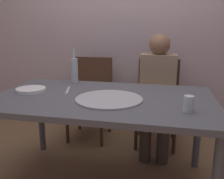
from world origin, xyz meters
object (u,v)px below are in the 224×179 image
at_px(wine_bottle, 75,70).
at_px(chair_left, 91,92).
at_px(table_knife, 68,90).
at_px(guest_in_sweater, 157,88).
at_px(chair_right, 157,96).
at_px(dining_table, 102,105).
at_px(pizza_tray, 109,99).
at_px(tumbler_far, 189,104).
at_px(plate_stack, 31,90).

relative_size(wine_bottle, chair_left, 0.35).
height_order(table_knife, guest_in_sweater, guest_in_sweater).
height_order(table_knife, chair_right, chair_right).
relative_size(dining_table, table_knife, 7.40).
relative_size(pizza_tray, tumbler_far, 4.82).
bearing_deg(guest_in_sweater, chair_left, -11.47).
height_order(chair_left, guest_in_sweater, guest_in_sweater).
bearing_deg(table_knife, pizza_tray, 48.10).
height_order(pizza_tray, table_knife, pizza_tray).
height_order(table_knife, chair_left, chair_left).
relative_size(plate_stack, table_knife, 1.05).
distance_m(table_knife, guest_in_sweater, 0.94).
xyz_separation_m(plate_stack, chair_left, (0.23, 0.86, -0.23)).
bearing_deg(chair_right, plate_stack, 41.61).
relative_size(dining_table, tumbler_far, 16.51).
xyz_separation_m(tumbler_far, guest_in_sweater, (-0.22, 0.95, -0.14)).
height_order(chair_left, chair_right, same).
height_order(wine_bottle, chair_left, wine_bottle).
xyz_separation_m(wine_bottle, chair_right, (0.74, 0.49, -0.34)).
bearing_deg(wine_bottle, guest_in_sweater, 24.17).
height_order(wine_bottle, guest_in_sweater, guest_in_sweater).
relative_size(dining_table, guest_in_sweater, 1.39).
distance_m(wine_bottle, tumbler_far, 1.14).
distance_m(dining_table, tumbler_far, 0.64).
height_order(pizza_tray, tumbler_far, tumbler_far).
bearing_deg(pizza_tray, guest_in_sweater, 69.08).
relative_size(plate_stack, chair_right, 0.26).
relative_size(dining_table, pizza_tray, 3.42).
bearing_deg(plate_stack, guest_in_sweater, 36.22).
bearing_deg(pizza_tray, chair_left, 114.43).
distance_m(pizza_tray, table_knife, 0.43).
xyz_separation_m(plate_stack, table_knife, (0.28, 0.09, -0.01)).
relative_size(chair_left, guest_in_sweater, 0.77).
relative_size(pizza_tray, wine_bottle, 1.52).
bearing_deg(dining_table, chair_right, 66.81).
height_order(tumbler_far, chair_left, chair_left).
bearing_deg(plate_stack, chair_left, 75.28).
relative_size(table_knife, chair_left, 0.24).
bearing_deg(chair_left, plate_stack, 75.28).
xyz_separation_m(table_knife, chair_left, (-0.05, 0.78, -0.22)).
relative_size(wine_bottle, plate_stack, 1.36).
xyz_separation_m(dining_table, plate_stack, (-0.59, 0.02, 0.08)).
bearing_deg(chair_right, chair_left, 0.00).
xyz_separation_m(pizza_tray, plate_stack, (-0.66, 0.10, 0.01)).
height_order(wine_bottle, chair_right, wine_bottle).
height_order(plate_stack, guest_in_sweater, guest_in_sweater).
xyz_separation_m(dining_table, chair_right, (0.38, 0.88, -0.15)).
xyz_separation_m(pizza_tray, chair_right, (0.31, 0.96, -0.23)).
bearing_deg(guest_in_sweater, tumbler_far, 102.88).
bearing_deg(dining_table, plate_stack, 178.23).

